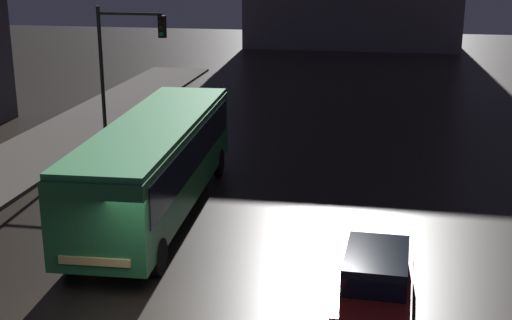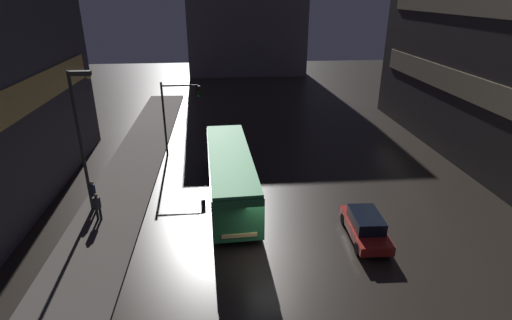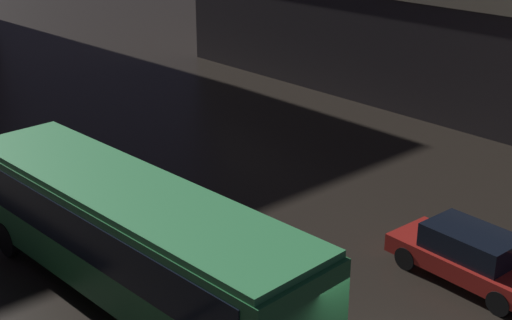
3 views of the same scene
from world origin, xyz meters
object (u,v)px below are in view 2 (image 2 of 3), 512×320
pedestrian_mid (97,204)px  street_lamp_sidewalk (81,123)px  bus_near (230,171)px  traffic_light_main (177,107)px  pedestrian_near (93,193)px  car_taxi (365,226)px

pedestrian_mid → street_lamp_sidewalk: bearing=3.1°
bus_near → traffic_light_main: bearing=-66.3°
bus_near → street_lamp_sidewalk: (-8.10, -0.88, 3.66)m
pedestrian_near → pedestrian_mid: (0.56, -1.27, -0.06)m
pedestrian_near → bus_near: bearing=-68.6°
car_taxi → pedestrian_near: 15.72m
pedestrian_mid → car_taxi: bearing=-120.5°
bus_near → traffic_light_main: size_ratio=1.95×
car_taxi → pedestrian_mid: size_ratio=2.63×
bus_near → pedestrian_mid: (-7.59, -2.13, -0.77)m
bus_near → pedestrian_mid: 7.92m
bus_near → car_taxi: bearing=141.3°
street_lamp_sidewalk → traffic_light_main: bearing=64.0°
car_taxi → pedestrian_mid: (-14.57, 2.96, 0.39)m
traffic_light_main → street_lamp_sidewalk: size_ratio=0.72×
pedestrian_mid → traffic_light_main: 11.00m
bus_near → car_taxi: bus_near is taller
pedestrian_near → traffic_light_main: 10.07m
traffic_light_main → pedestrian_mid: bearing=-110.5°
bus_near → pedestrian_mid: bus_near is taller
pedestrian_mid → traffic_light_main: traffic_light_main is taller
pedestrian_mid → pedestrian_near: bearing=4.7°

